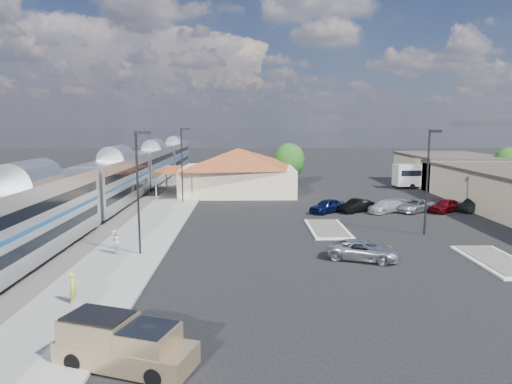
{
  "coord_description": "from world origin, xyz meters",
  "views": [
    {
      "loc": [
        -3.24,
        -38.04,
        9.48
      ],
      "look_at": [
        -2.39,
        6.41,
        2.8
      ],
      "focal_mm": 32.0,
      "sensor_mm": 36.0,
      "label": 1
    }
  ],
  "objects_px": {
    "station_depot": "(238,171)",
    "pickup_truck": "(126,345)",
    "suv": "(364,250)",
    "coach_bus": "(431,174)"
  },
  "relations": [
    {
      "from": "station_depot",
      "to": "pickup_truck",
      "type": "xyz_separation_m",
      "value": [
        -3.47,
        -45.17,
        -2.23
      ]
    },
    {
      "from": "suv",
      "to": "coach_bus",
      "type": "distance_m",
      "value": 40.62
    },
    {
      "from": "pickup_truck",
      "to": "coach_bus",
      "type": "relative_size",
      "value": 0.52
    },
    {
      "from": "pickup_truck",
      "to": "suv",
      "type": "relative_size",
      "value": 1.18
    },
    {
      "from": "station_depot",
      "to": "coach_bus",
      "type": "height_order",
      "value": "station_depot"
    },
    {
      "from": "coach_bus",
      "to": "pickup_truck",
      "type": "bearing_deg",
      "value": 142.7
    },
    {
      "from": "pickup_truck",
      "to": "station_depot",
      "type": "bearing_deg",
      "value": 14.5
    },
    {
      "from": "suv",
      "to": "coach_bus",
      "type": "xyz_separation_m",
      "value": [
        19.11,
        35.82,
        1.35
      ]
    },
    {
      "from": "suv",
      "to": "coach_bus",
      "type": "relative_size",
      "value": 0.44
    },
    {
      "from": "pickup_truck",
      "to": "coach_bus",
      "type": "bearing_deg",
      "value": -13.88
    }
  ]
}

